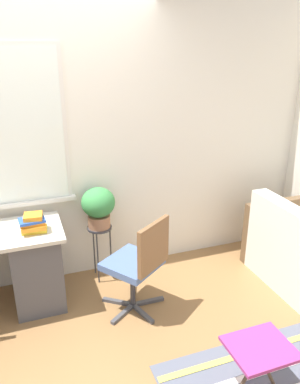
{
  "coord_description": "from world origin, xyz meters",
  "views": [
    {
      "loc": [
        -0.0,
        -2.66,
        2.13
      ],
      "look_at": [
        1.01,
        0.15,
        0.97
      ],
      "focal_mm": 35.0,
      "sensor_mm": 36.0,
      "label": 1
    }
  ],
  "objects_px": {
    "plant_stand": "(100,234)",
    "potted_plant": "(99,205)",
    "folding_stool": "(260,351)",
    "book_stack": "(34,223)",
    "office_chair_swivel": "(139,263)"
  },
  "relations": [
    {
      "from": "plant_stand",
      "to": "potted_plant",
      "type": "relative_size",
      "value": 1.41
    },
    {
      "from": "plant_stand",
      "to": "potted_plant",
      "type": "xyz_separation_m",
      "value": [
        0.0,
        0.0,
        0.29
      ]
    },
    {
      "from": "book_stack",
      "to": "plant_stand",
      "type": "bearing_deg",
      "value": 23.7
    },
    {
      "from": "potted_plant",
      "to": "folding_stool",
      "type": "bearing_deg",
      "value": -68.72
    },
    {
      "from": "book_stack",
      "to": "potted_plant",
      "type": "relative_size",
      "value": 0.57
    },
    {
      "from": "office_chair_swivel",
      "to": "potted_plant",
      "type": "distance_m",
      "value": 0.7
    },
    {
      "from": "book_stack",
      "to": "potted_plant",
      "type": "xyz_separation_m",
      "value": [
        0.59,
        0.26,
        -0.03
      ]
    },
    {
      "from": "book_stack",
      "to": "folding_stool",
      "type": "relative_size",
      "value": 0.55
    },
    {
      "from": "book_stack",
      "to": "folding_stool",
      "type": "xyz_separation_m",
      "value": [
        1.24,
        -1.4,
        -0.45
      ]
    },
    {
      "from": "folding_stool",
      "to": "office_chair_swivel",
      "type": "bearing_deg",
      "value": 113.26
    },
    {
      "from": "office_chair_swivel",
      "to": "plant_stand",
      "type": "xyz_separation_m",
      "value": [
        -0.19,
        0.6,
        0.01
      ]
    },
    {
      "from": "book_stack",
      "to": "office_chair_swivel",
      "type": "xyz_separation_m",
      "value": [
        0.78,
        -0.34,
        -0.34
      ]
    },
    {
      "from": "book_stack",
      "to": "plant_stand",
      "type": "xyz_separation_m",
      "value": [
        0.59,
        0.26,
        -0.32
      ]
    },
    {
      "from": "potted_plant",
      "to": "folding_stool",
      "type": "xyz_separation_m",
      "value": [
        0.64,
        -1.66,
        -0.42
      ]
    },
    {
      "from": "potted_plant",
      "to": "folding_stool",
      "type": "relative_size",
      "value": 0.97
    }
  ]
}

